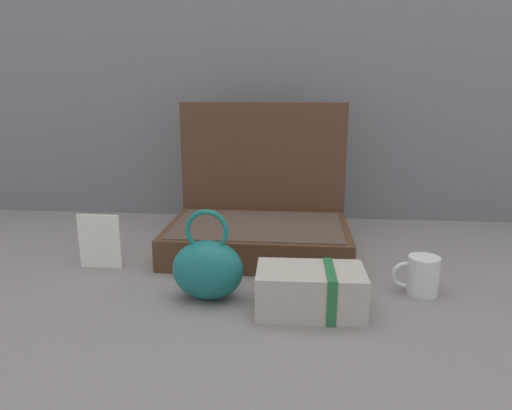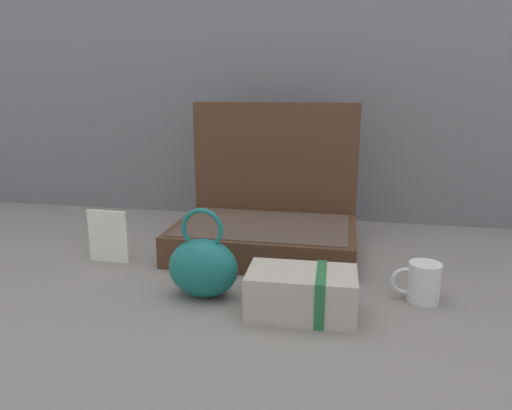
# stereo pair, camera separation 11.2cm
# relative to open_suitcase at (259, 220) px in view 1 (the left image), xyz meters

# --- Properties ---
(ground_plane) EXTENTS (6.00, 6.00, 0.00)m
(ground_plane) POSITION_rel_open_suitcase_xyz_m (0.02, -0.20, -0.09)
(ground_plane) COLOR slate
(back_wall) EXTENTS (3.20, 0.06, 1.40)m
(back_wall) POSITION_rel_open_suitcase_xyz_m (0.02, 0.38, 0.61)
(back_wall) COLOR slate
(back_wall) RESTS_ON ground_plane
(open_suitcase) EXTENTS (0.51, 0.35, 0.42)m
(open_suitcase) POSITION_rel_open_suitcase_xyz_m (0.00, 0.00, 0.00)
(open_suitcase) COLOR #4C301E
(open_suitcase) RESTS_ON ground_plane
(teal_pouch_handbag) EXTENTS (0.16, 0.10, 0.21)m
(teal_pouch_handbag) POSITION_rel_open_suitcase_xyz_m (-0.09, -0.34, -0.01)
(teal_pouch_handbag) COLOR #196B66
(teal_pouch_handbag) RESTS_ON ground_plane
(cream_toiletry_bag) EXTENTS (0.23, 0.14, 0.10)m
(cream_toiletry_bag) POSITION_rel_open_suitcase_xyz_m (0.14, -0.38, -0.04)
(cream_toiletry_bag) COLOR #B2A899
(cream_toiletry_bag) RESTS_ON ground_plane
(coffee_mug) EXTENTS (0.11, 0.07, 0.09)m
(coffee_mug) POSITION_rel_open_suitcase_xyz_m (0.40, -0.27, -0.04)
(coffee_mug) COLOR silver
(coffee_mug) RESTS_ON ground_plane
(info_card_left) EXTENTS (0.11, 0.01, 0.14)m
(info_card_left) POSITION_rel_open_suitcase_xyz_m (-0.40, -0.19, -0.01)
(info_card_left) COLOR white
(info_card_left) RESTS_ON ground_plane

